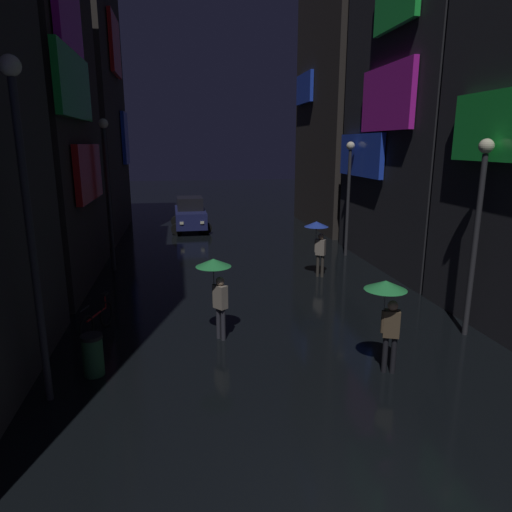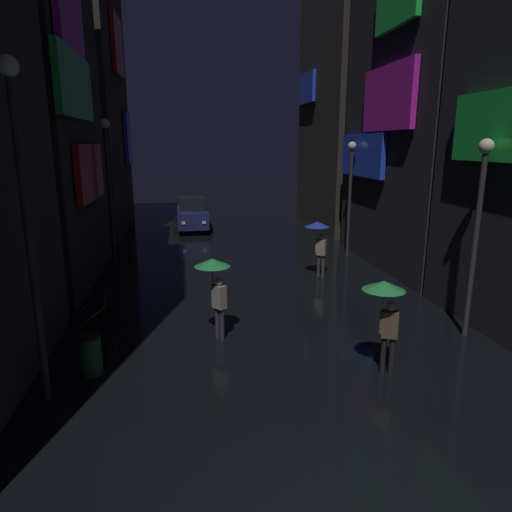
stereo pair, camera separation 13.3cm
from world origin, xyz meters
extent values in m
cube|color=#2D2826|center=(-7.50, 12.67, 6.29)|extent=(4.00, 7.34, 12.57)
cube|color=red|center=(-5.35, 12.15, 3.96)|extent=(0.20, 3.86, 1.88)
cube|color=#26E54C|center=(-5.35, 10.95, 6.63)|extent=(0.20, 4.31, 1.94)
cube|color=#2D2826|center=(-7.50, 22.32, 7.34)|extent=(4.00, 8.64, 14.68)
cube|color=#264CF9|center=(-5.35, 24.27, 5.23)|extent=(0.20, 1.90, 2.98)
cube|color=red|center=(-5.35, 22.23, 9.91)|extent=(0.20, 3.23, 2.93)
cube|color=#26E54C|center=(5.35, 5.98, 5.33)|extent=(0.20, 3.18, 1.69)
cube|color=#232328|center=(7.50, 13.01, 7.85)|extent=(4.00, 8.02, 15.70)
cube|color=#264CF9|center=(5.35, 14.41, 4.44)|extent=(0.20, 4.31, 1.77)
cube|color=#F226D8|center=(5.35, 12.22, 6.54)|extent=(0.20, 4.05, 2.31)
cube|color=#2D2826|center=(7.50, 22.08, 11.83)|extent=(4.00, 8.17, 23.66)
cube|color=#264CF9|center=(5.35, 23.67, 8.15)|extent=(0.20, 3.09, 1.73)
cylinder|color=#2D2D38|center=(-1.34, 6.45, 0.42)|extent=(0.12, 0.12, 0.85)
cylinder|color=#2D2D38|center=(-1.45, 6.59, 0.42)|extent=(0.12, 0.12, 0.85)
cube|color=gray|center=(-1.40, 6.52, 1.15)|extent=(0.38, 0.40, 0.60)
sphere|color=beige|center=(-1.40, 6.52, 1.56)|extent=(0.22, 0.22, 0.22)
cylinder|color=gray|center=(-1.55, 6.63, 1.20)|extent=(0.09, 0.09, 0.50)
cylinder|color=slate|center=(-1.55, 6.63, 1.53)|extent=(0.02, 0.02, 0.77)
cone|color=green|center=(-1.55, 6.63, 2.02)|extent=(0.90, 0.90, 0.20)
cylinder|color=black|center=(2.16, 4.11, 0.42)|extent=(0.12, 0.12, 0.85)
cylinder|color=black|center=(1.99, 4.18, 0.42)|extent=(0.12, 0.12, 0.85)
cube|color=brown|center=(2.08, 4.14, 1.15)|extent=(0.40, 0.33, 0.60)
sphere|color=tan|center=(2.08, 4.14, 1.56)|extent=(0.22, 0.22, 0.22)
cylinder|color=brown|center=(1.89, 4.16, 1.20)|extent=(0.09, 0.09, 0.50)
cylinder|color=slate|center=(1.89, 4.16, 1.53)|extent=(0.02, 0.02, 0.77)
cone|color=green|center=(1.89, 4.16, 2.02)|extent=(0.90, 0.90, 0.20)
cylinder|color=#38332D|center=(2.90, 11.54, 0.42)|extent=(0.12, 0.12, 0.85)
cylinder|color=#38332D|center=(2.75, 11.64, 0.42)|extent=(0.12, 0.12, 0.85)
cube|color=gray|center=(2.82, 11.59, 1.15)|extent=(0.40, 0.37, 0.60)
sphere|color=tan|center=(2.82, 11.59, 1.56)|extent=(0.22, 0.22, 0.22)
cylinder|color=gray|center=(2.65, 11.65, 1.20)|extent=(0.09, 0.09, 0.50)
cylinder|color=slate|center=(2.65, 11.65, 1.53)|extent=(0.02, 0.02, 0.77)
cone|color=#263FB2|center=(2.65, 11.65, 2.02)|extent=(0.90, 0.90, 0.20)
torus|color=black|center=(-4.76, 6.86, 0.36)|extent=(0.27, 0.71, 0.72)
torus|color=black|center=(-4.44, 7.92, 0.36)|extent=(0.27, 0.71, 0.72)
cylinder|color=red|center=(-4.60, 7.39, 0.54)|extent=(0.34, 0.97, 0.05)
cylinder|color=red|center=(-4.44, 7.92, 0.71)|extent=(0.04, 0.04, 0.40)
cube|color=black|center=(-4.44, 7.92, 0.93)|extent=(0.19, 0.26, 0.06)
cylinder|color=black|center=(-4.76, 6.86, 0.91)|extent=(0.16, 0.44, 0.03)
cube|color=navy|center=(-1.75, 22.18, 0.77)|extent=(1.77, 4.13, 0.90)
cube|color=black|center=(-1.75, 22.18, 1.57)|extent=(1.47, 1.87, 0.70)
cylinder|color=black|center=(-0.92, 20.86, 0.32)|extent=(0.64, 0.23, 0.64)
cylinder|color=black|center=(-2.53, 20.83, 0.32)|extent=(0.64, 0.23, 0.64)
cylinder|color=black|center=(-0.96, 23.52, 0.32)|extent=(0.64, 0.23, 0.64)
cylinder|color=black|center=(-2.58, 23.50, 0.32)|extent=(0.64, 0.23, 0.64)
cube|color=white|center=(-1.16, 20.12, 0.77)|extent=(0.20, 0.06, 0.14)
cube|color=white|center=(-2.26, 20.10, 0.77)|extent=(0.20, 0.06, 0.14)
cylinder|color=#2D2D33|center=(-5.00, 13.85, 2.73)|extent=(0.14, 0.14, 5.46)
sphere|color=#F9EFCC|center=(-5.00, 13.85, 5.64)|extent=(0.36, 0.36, 0.36)
cylinder|color=#2D2D33|center=(5.00, 5.76, 2.34)|extent=(0.14, 0.14, 4.68)
sphere|color=#F9EFCC|center=(5.00, 5.76, 4.86)|extent=(0.36, 0.36, 0.36)
cylinder|color=#2D2D33|center=(-5.00, 4.22, 2.99)|extent=(0.14, 0.14, 5.99)
sphere|color=#F9EFCC|center=(-5.00, 4.22, 6.17)|extent=(0.36, 0.36, 0.36)
cylinder|color=#2D2D33|center=(5.00, 14.70, 2.32)|extent=(0.14, 0.14, 4.65)
sphere|color=#F9EFCC|center=(5.00, 14.70, 4.83)|extent=(0.36, 0.36, 0.36)
cylinder|color=#265933|center=(-4.30, 5.10, 0.42)|extent=(0.44, 0.44, 0.85)
cylinder|color=black|center=(-4.30, 5.10, 0.89)|extent=(0.46, 0.46, 0.08)
camera|label=1|loc=(-2.31, -4.41, 4.90)|focal=32.00mm
camera|label=2|loc=(-2.18, -4.44, 4.90)|focal=32.00mm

